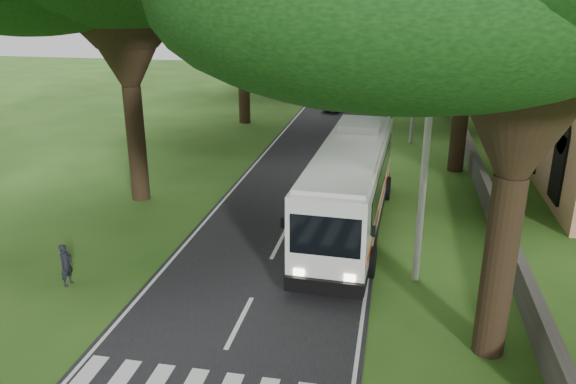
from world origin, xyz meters
The scene contains 11 objects.
ground centered at (0.00, 0.00, 0.00)m, with size 140.00×140.00×0.00m, color #274F16.
road centered at (0.00, 25.00, 0.01)m, with size 8.00×120.00×0.04m, color black.
property_wall centered at (9.00, 24.00, 0.60)m, with size 0.35×50.00×1.20m, color #383533.
pole_near centered at (5.50, 6.00, 4.18)m, with size 1.60×0.24×8.00m.
pole_mid centered at (5.50, 26.00, 4.18)m, with size 1.60×0.24×8.00m.
pole_far centered at (5.50, 46.00, 4.18)m, with size 1.60×0.24×8.00m.
coach_bus centered at (2.68, 10.27, 2.05)m, with size 3.42×12.99×3.80m.
distant_car_a centered at (-0.80, 36.40, 0.74)m, with size 1.68×4.18×1.43m, color #A8A8AD.
distant_car_b centered at (-3.00, 46.44, 0.69)m, with size 1.39×3.99×1.31m, color #212E4E.
distant_car_c centered at (3.00, 58.33, 0.77)m, with size 2.08×5.11×1.48m, color maroon.
pedestrian centered at (-6.68, 3.19, 0.78)m, with size 0.57×0.37×1.57m, color black.
Camera 1 is at (4.48, -12.75, 9.89)m, focal length 35.00 mm.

